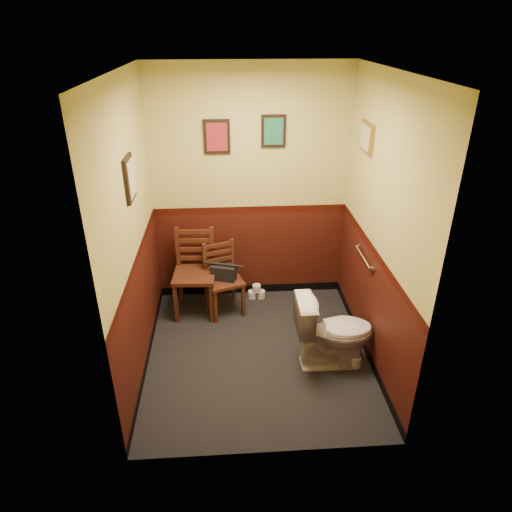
# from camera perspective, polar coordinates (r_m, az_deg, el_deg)

# --- Properties ---
(floor) EXTENTS (2.20, 2.40, 0.00)m
(floor) POSITION_cam_1_polar(r_m,az_deg,el_deg) (4.77, 0.21, -12.14)
(floor) COLOR black
(floor) RESTS_ON ground
(ceiling) EXTENTS (2.20, 2.40, 0.00)m
(ceiling) POSITION_cam_1_polar(r_m,az_deg,el_deg) (3.71, 0.29, 22.17)
(ceiling) COLOR silver
(ceiling) RESTS_ON ground
(wall_back) EXTENTS (2.20, 0.00, 2.70)m
(wall_back) POSITION_cam_1_polar(r_m,az_deg,el_deg) (5.17, -0.73, 8.28)
(wall_back) COLOR #39120C
(wall_back) RESTS_ON ground
(wall_front) EXTENTS (2.20, 0.00, 2.70)m
(wall_front) POSITION_cam_1_polar(r_m,az_deg,el_deg) (3.01, 1.92, -6.68)
(wall_front) COLOR #39120C
(wall_front) RESTS_ON ground
(wall_left) EXTENTS (0.00, 2.40, 2.70)m
(wall_left) POSITION_cam_1_polar(r_m,az_deg,el_deg) (4.13, -15.18, 2.26)
(wall_left) COLOR #39120C
(wall_left) RESTS_ON ground
(wall_right) EXTENTS (0.00, 2.40, 2.70)m
(wall_right) POSITION_cam_1_polar(r_m,az_deg,el_deg) (4.27, 15.15, 3.11)
(wall_right) COLOR #39120C
(wall_right) RESTS_ON ground
(grab_bar) EXTENTS (0.05, 0.56, 0.06)m
(grab_bar) POSITION_cam_1_polar(r_m,az_deg,el_deg) (4.64, 13.28, -0.13)
(grab_bar) COLOR silver
(grab_bar) RESTS_ON wall_right
(framed_print_back_a) EXTENTS (0.28, 0.04, 0.36)m
(framed_print_back_a) POSITION_cam_1_polar(r_m,az_deg,el_deg) (4.98, -4.92, 14.63)
(framed_print_back_a) COLOR black
(framed_print_back_a) RESTS_ON wall_back
(framed_print_back_b) EXTENTS (0.26, 0.04, 0.34)m
(framed_print_back_b) POSITION_cam_1_polar(r_m,az_deg,el_deg) (5.00, 2.21, 15.34)
(framed_print_back_b) COLOR black
(framed_print_back_b) RESTS_ON wall_back
(framed_print_left) EXTENTS (0.04, 0.30, 0.38)m
(framed_print_left) POSITION_cam_1_polar(r_m,az_deg,el_deg) (4.04, -15.51, 9.31)
(framed_print_left) COLOR black
(framed_print_left) RESTS_ON wall_left
(framed_print_right) EXTENTS (0.04, 0.34, 0.28)m
(framed_print_right) POSITION_cam_1_polar(r_m,az_deg,el_deg) (4.59, 13.67, 14.21)
(framed_print_right) COLOR olive
(framed_print_right) RESTS_ON wall_right
(toilet) EXTENTS (0.76, 0.43, 0.75)m
(toilet) POSITION_cam_1_polar(r_m,az_deg,el_deg) (4.51, 9.68, -9.32)
(toilet) COLOR white
(toilet) RESTS_ON floor
(toilet_brush) EXTENTS (0.11, 0.11, 0.40)m
(toilet_brush) POSITION_cam_1_polar(r_m,az_deg,el_deg) (4.69, 12.30, -12.68)
(toilet_brush) COLOR silver
(toilet_brush) RESTS_ON floor
(chair_left) EXTENTS (0.49, 0.49, 0.99)m
(chair_left) POSITION_cam_1_polar(r_m,az_deg,el_deg) (5.21, -7.66, -2.10)
(chair_left) COLOR #452214
(chair_left) RESTS_ON floor
(chair_right) EXTENTS (0.49, 0.49, 0.83)m
(chair_right) POSITION_cam_1_polar(r_m,az_deg,el_deg) (5.22, -4.15, -2.87)
(chair_right) COLOR #452214
(chair_right) RESTS_ON floor
(handbag) EXTENTS (0.30, 0.21, 0.20)m
(handbag) POSITION_cam_1_polar(r_m,az_deg,el_deg) (5.13, -4.06, -2.06)
(handbag) COLOR black
(handbag) RESTS_ON chair_right
(tp_stack) EXTENTS (0.21, 0.11, 0.18)m
(tp_stack) POSITION_cam_1_polar(r_m,az_deg,el_deg) (5.60, 0.07, -4.56)
(tp_stack) COLOR silver
(tp_stack) RESTS_ON floor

